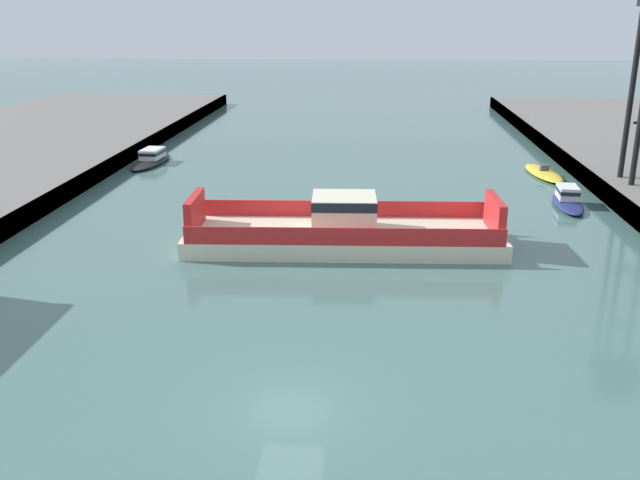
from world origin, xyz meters
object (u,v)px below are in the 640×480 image
at_px(moored_boat_near_left, 151,158).
at_px(moored_boat_mid_left, 544,173).
at_px(chain_ferry, 344,231).
at_px(moored_boat_near_right, 568,199).

xyz_separation_m(moored_boat_near_left, moored_boat_mid_left, (37.65, -2.60, -0.26)).
xyz_separation_m(chain_ferry, moored_boat_near_right, (16.90, 11.05, -0.48)).
bearing_deg(chain_ferry, moored_boat_near_left, 130.02).
distance_m(moored_boat_near_left, moored_boat_near_right, 39.34).
bearing_deg(moored_boat_mid_left, moored_boat_near_right, -92.92).
bearing_deg(moored_boat_near_right, chain_ferry, -146.82).
distance_m(moored_boat_near_left, moored_boat_mid_left, 37.74).
height_order(chain_ferry, moored_boat_near_right, chain_ferry).
xyz_separation_m(moored_boat_near_right, moored_boat_mid_left, (0.53, 10.43, -0.29)).
xyz_separation_m(chain_ferry, moored_boat_near_left, (-20.22, 24.08, -0.52)).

